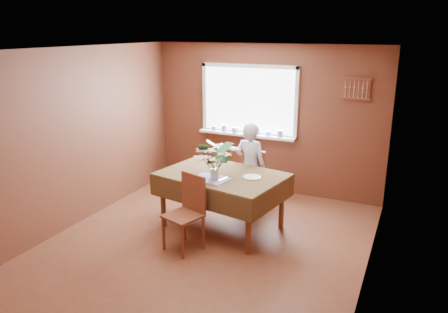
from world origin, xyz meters
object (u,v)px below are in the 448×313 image
at_px(seated_woman, 250,167).
at_px(flower_bouquet, 214,156).
at_px(dining_table, 222,180).
at_px(chair_near, 188,209).
at_px(chair_far, 256,175).

relative_size(seated_woman, flower_bouquet, 2.44).
xyz_separation_m(dining_table, seated_woman, (0.13, 0.75, -0.01)).
distance_m(chair_near, flower_bouquet, 0.78).
height_order(chair_near, flower_bouquet, flower_bouquet).
relative_size(dining_table, flower_bouquet, 3.21).
bearing_deg(dining_table, chair_far, 89.53).
bearing_deg(dining_table, flower_bouquet, -80.12).
bearing_deg(seated_woman, chair_near, 87.39).
distance_m(dining_table, chair_far, 0.93).
height_order(seated_woman, flower_bouquet, seated_woman).
bearing_deg(chair_far, seated_woman, 83.83).
bearing_deg(chair_near, seated_woman, 96.88).
relative_size(chair_far, chair_near, 0.99).
distance_m(seated_woman, flower_bouquet, 1.08).
bearing_deg(chair_near, flower_bouquet, 90.38).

